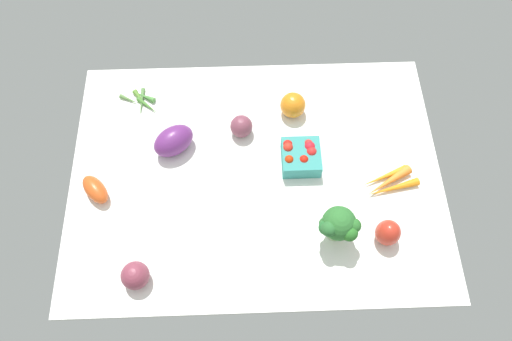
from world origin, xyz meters
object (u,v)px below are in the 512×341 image
at_px(carrot_bunch, 389,183).
at_px(berry_basket, 301,156).
at_px(red_onion_near_basket, 241,126).
at_px(heirloom_tomato_orange, 293,105).
at_px(broccoli_head, 339,225).
at_px(red_onion_center, 135,275).
at_px(bell_pepper_red, 388,233).
at_px(roma_tomato, 95,189).
at_px(eggplant, 174,141).
at_px(okra_pile, 142,100).

bearing_deg(carrot_bunch, berry_basket, 161.20).
xyz_separation_m(red_onion_near_basket, heirloom_tomato_orange, (0.15, 0.06, 0.01)).
xyz_separation_m(broccoli_head, red_onion_center, (-0.51, -0.10, -0.05)).
height_order(carrot_bunch, bell_pepper_red, bell_pepper_red).
relative_size(roma_tomato, eggplant, 0.81).
height_order(red_onion_center, red_onion_near_basket, red_onion_center).
bearing_deg(roma_tomato, bell_pepper_red, 40.03).
bearing_deg(red_onion_near_basket, red_onion_center, -122.57).
height_order(red_onion_near_basket, berry_basket, same).
height_order(red_onion_center, okra_pile, red_onion_center).
bearing_deg(heirloom_tomato_orange, carrot_bunch, -44.60).
distance_m(berry_basket, carrot_bunch, 0.25).
bearing_deg(heirloom_tomato_orange, roma_tomato, -155.91).
bearing_deg(red_onion_center, red_onion_near_basket, 57.43).
xyz_separation_m(heirloom_tomato_orange, bell_pepper_red, (0.22, -0.40, 0.00)).
bearing_deg(berry_basket, bell_pepper_red, -48.91).
distance_m(broccoli_head, berry_basket, 0.24).
relative_size(red_onion_center, okra_pile, 0.57).
distance_m(eggplant, red_onion_center, 0.39).
relative_size(red_onion_near_basket, carrot_bunch, 0.40).
bearing_deg(roma_tomato, red_onion_center, -10.35).
distance_m(broccoli_head, eggplant, 0.51).
height_order(roma_tomato, okra_pile, roma_tomato).
bearing_deg(carrot_bunch, red_onion_near_basket, 155.67).
distance_m(roma_tomato, carrot_bunch, 0.80).
height_order(broccoli_head, roma_tomato, broccoli_head).
xyz_separation_m(red_onion_near_basket, berry_basket, (0.16, -0.10, -0.00)).
relative_size(red_onion_near_basket, heirloom_tomato_orange, 0.86).
distance_m(roma_tomato, berry_basket, 0.57).
bearing_deg(eggplant, carrot_bunch, -47.79).
bearing_deg(bell_pepper_red, red_onion_near_basket, 137.68).
xyz_separation_m(roma_tomato, eggplant, (0.21, 0.14, 0.01)).
xyz_separation_m(heirloom_tomato_orange, okra_pile, (-0.45, 0.05, -0.03)).
bearing_deg(broccoli_head, berry_basket, 107.70).
distance_m(broccoli_head, carrot_bunch, 0.23).
xyz_separation_m(eggplant, red_onion_near_basket, (0.19, 0.05, -0.01)).
xyz_separation_m(red_onion_center, red_onion_near_basket, (0.27, 0.42, -0.00)).
bearing_deg(eggplant, roma_tomato, 178.42).
height_order(red_onion_near_basket, bell_pepper_red, bell_pepper_red).
height_order(red_onion_near_basket, heirloom_tomato_orange, heirloom_tomato_orange).
relative_size(heirloom_tomato_orange, carrot_bunch, 0.46).
relative_size(broccoli_head, red_onion_center, 1.85).
height_order(roma_tomato, bell_pepper_red, bell_pepper_red).
xyz_separation_m(broccoli_head, roma_tomato, (-0.64, 0.14, -0.06)).
bearing_deg(okra_pile, bell_pepper_red, -34.08).
height_order(roma_tomato, red_onion_near_basket, red_onion_near_basket).
xyz_separation_m(okra_pile, carrot_bunch, (0.70, -0.30, 0.00)).
bearing_deg(eggplant, okra_pile, 88.91).
relative_size(heirloom_tomato_orange, bell_pepper_red, 0.92).
relative_size(broccoli_head, bell_pepper_red, 1.61).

